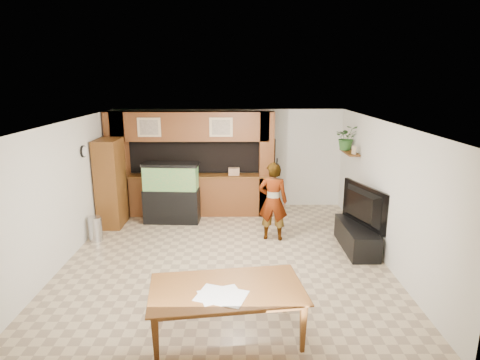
{
  "coord_description": "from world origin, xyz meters",
  "views": [
    {
      "loc": [
        0.23,
        -7.23,
        3.38
      ],
      "look_at": [
        0.29,
        0.6,
        1.38
      ],
      "focal_mm": 30.0,
      "sensor_mm": 36.0,
      "label": 1
    }
  ],
  "objects_px": {
    "television": "(359,206)",
    "pantry_cabinet": "(111,183)",
    "aquarium": "(171,194)",
    "dining_table": "(227,314)",
    "person": "(273,201)"
  },
  "relations": [
    {
      "from": "aquarium",
      "to": "television",
      "type": "relative_size",
      "value": 1.02
    },
    {
      "from": "aquarium",
      "to": "dining_table",
      "type": "distance_m",
      "value": 4.72
    },
    {
      "from": "pantry_cabinet",
      "to": "dining_table",
      "type": "height_order",
      "value": "pantry_cabinet"
    },
    {
      "from": "aquarium",
      "to": "television",
      "type": "bearing_deg",
      "value": -18.69
    },
    {
      "from": "pantry_cabinet",
      "to": "person",
      "type": "height_order",
      "value": "pantry_cabinet"
    },
    {
      "from": "person",
      "to": "dining_table",
      "type": "distance_m",
      "value": 3.55
    },
    {
      "from": "television",
      "to": "pantry_cabinet",
      "type": "bearing_deg",
      "value": 56.79
    },
    {
      "from": "dining_table",
      "to": "person",
      "type": "bearing_deg",
      "value": 67.8
    },
    {
      "from": "pantry_cabinet",
      "to": "television",
      "type": "bearing_deg",
      "value": -14.79
    },
    {
      "from": "pantry_cabinet",
      "to": "television",
      "type": "distance_m",
      "value": 5.53
    },
    {
      "from": "aquarium",
      "to": "person",
      "type": "bearing_deg",
      "value": -21.77
    },
    {
      "from": "person",
      "to": "television",
      "type": "bearing_deg",
      "value": 172.08
    },
    {
      "from": "pantry_cabinet",
      "to": "dining_table",
      "type": "xyz_separation_m",
      "value": [
        2.8,
        -4.29,
        -0.67
      ]
    },
    {
      "from": "television",
      "to": "person",
      "type": "distance_m",
      "value": 1.75
    },
    {
      "from": "television",
      "to": "dining_table",
      "type": "height_order",
      "value": "television"
    }
  ]
}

